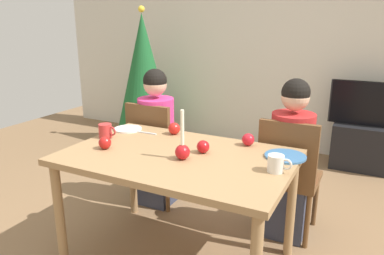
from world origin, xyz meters
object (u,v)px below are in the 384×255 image
(chair_left, at_px, (155,148))
(plate_right, at_px, (285,156))
(mug_left, at_px, (106,131))
(person_right_child, at_px, (290,163))
(dining_table, at_px, (177,167))
(apple_by_right_mug, at_px, (174,129))
(person_left_child, at_px, (157,140))
(tv_stand, at_px, (364,147))
(apple_near_candle, at_px, (105,143))
(apple_far_edge, at_px, (248,140))
(chair_right, at_px, (289,172))
(mug_right, at_px, (276,164))
(christmas_tree, at_px, (144,75))
(apple_by_left_plate, at_px, (203,147))
(tv, at_px, (370,104))
(candle_centerpiece, at_px, (182,149))
(plate_left, at_px, (128,129))

(chair_left, bearing_deg, plate_right, -16.95)
(mug_left, bearing_deg, person_right_child, 25.97)
(dining_table, xyz_separation_m, apple_by_right_mug, (-0.22, 0.35, 0.13))
(person_left_child, height_order, apple_by_right_mug, person_left_child)
(tv_stand, bearing_deg, apple_near_candle, -121.15)
(apple_near_candle, distance_m, apple_far_edge, 0.93)
(chair_right, relative_size, mug_right, 6.73)
(apple_by_right_mug, relative_size, apple_far_edge, 1.06)
(chair_right, xyz_separation_m, plate_right, (0.04, -0.36, 0.24))
(chair_right, xyz_separation_m, christmas_tree, (-2.13, 1.35, 0.37))
(apple_by_left_plate, bearing_deg, tv, 68.43)
(chair_left, height_order, mug_right, chair_left)
(christmas_tree, bearing_deg, plate_right, -38.06)
(mug_right, bearing_deg, candle_centerpiece, -173.21)
(dining_table, bearing_deg, apple_by_right_mug, 122.18)
(apple_by_left_plate, relative_size, apple_by_right_mug, 0.93)
(person_left_child, bearing_deg, tv, 46.78)
(tv_stand, distance_m, plate_right, 2.15)
(tv_stand, relative_size, candle_centerpiece, 2.12)
(candle_centerpiece, height_order, apple_by_right_mug, candle_centerpiece)
(apple_near_candle, bearing_deg, chair_left, 97.58)
(dining_table, relative_size, apple_far_edge, 17.08)
(person_right_child, xyz_separation_m, apple_by_right_mug, (-0.78, -0.29, 0.22))
(dining_table, distance_m, apple_near_candle, 0.49)
(plate_right, bearing_deg, person_right_child, 96.37)
(person_left_child, relative_size, apple_near_candle, 14.38)
(person_right_child, distance_m, christmas_tree, 2.53)
(person_right_child, relative_size, apple_far_edge, 14.30)
(chair_left, xyz_separation_m, christmas_tree, (-1.01, 1.35, 0.37))
(person_right_child, xyz_separation_m, mug_right, (0.05, -0.63, 0.23))
(dining_table, height_order, person_right_child, person_right_child)
(person_right_child, height_order, plate_left, person_right_child)
(chair_right, relative_size, apple_far_edge, 10.98)
(person_right_child, relative_size, apple_by_right_mug, 13.48)
(tv_stand, height_order, plate_right, plate_right)
(tv_stand, bearing_deg, christmas_tree, -172.38)
(chair_left, bearing_deg, apple_by_left_plate, -36.56)
(apple_near_candle, bearing_deg, candle_centerpiece, 6.81)
(tv_stand, bearing_deg, apple_far_edge, -108.95)
(candle_centerpiece, relative_size, plate_right, 1.21)
(plate_left, relative_size, apple_far_edge, 2.54)
(tv, bearing_deg, apple_far_edge, -108.94)
(christmas_tree, bearing_deg, chair_left, -53.16)
(dining_table, distance_m, tv_stand, 2.54)
(apple_by_right_mug, bearing_deg, chair_left, 142.86)
(candle_centerpiece, relative_size, apple_far_edge, 3.68)
(plate_right, relative_size, apple_far_edge, 3.04)
(dining_table, height_order, christmas_tree, christmas_tree)
(person_left_child, bearing_deg, christmas_tree, 127.51)
(tv_stand, relative_size, mug_right, 4.78)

